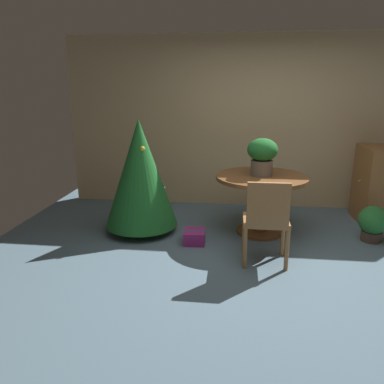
{
  "coord_description": "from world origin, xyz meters",
  "views": [
    {
      "loc": [
        -0.37,
        -3.63,
        1.8
      ],
      "look_at": [
        -0.86,
        0.53,
        0.64
      ],
      "focal_mm": 34.7,
      "sensor_mm": 36.0,
      "label": 1
    }
  ],
  "objects_px": {
    "flower_vase": "(262,154)",
    "potted_plant": "(373,223)",
    "wooden_chair_near": "(266,217)",
    "round_dining_table": "(261,191)",
    "wooden_cabinet": "(380,185)",
    "holiday_tree": "(140,173)",
    "gift_box_purple": "(194,237)"
  },
  "relations": [
    {
      "from": "holiday_tree",
      "to": "wooden_cabinet",
      "type": "height_order",
      "value": "holiday_tree"
    },
    {
      "from": "flower_vase",
      "to": "wooden_cabinet",
      "type": "height_order",
      "value": "flower_vase"
    },
    {
      "from": "gift_box_purple",
      "to": "wooden_cabinet",
      "type": "bearing_deg",
      "value": 23.07
    },
    {
      "from": "holiday_tree",
      "to": "flower_vase",
      "type": "bearing_deg",
      "value": 5.25
    },
    {
      "from": "flower_vase",
      "to": "gift_box_purple",
      "type": "bearing_deg",
      "value": -150.06
    },
    {
      "from": "potted_plant",
      "to": "wooden_chair_near",
      "type": "bearing_deg",
      "value": -149.16
    },
    {
      "from": "flower_vase",
      "to": "holiday_tree",
      "type": "distance_m",
      "value": 1.55
    },
    {
      "from": "round_dining_table",
      "to": "wooden_cabinet",
      "type": "xyz_separation_m",
      "value": [
        1.64,
        0.62,
        -0.03
      ]
    },
    {
      "from": "flower_vase",
      "to": "wooden_chair_near",
      "type": "height_order",
      "value": "flower_vase"
    },
    {
      "from": "round_dining_table",
      "to": "potted_plant",
      "type": "height_order",
      "value": "round_dining_table"
    },
    {
      "from": "holiday_tree",
      "to": "gift_box_purple",
      "type": "xyz_separation_m",
      "value": [
        0.73,
        -0.32,
        -0.7
      ]
    },
    {
      "from": "wooden_chair_near",
      "to": "flower_vase",
      "type": "bearing_deg",
      "value": 90.48
    },
    {
      "from": "gift_box_purple",
      "to": "potted_plant",
      "type": "distance_m",
      "value": 2.18
    },
    {
      "from": "round_dining_table",
      "to": "wooden_cabinet",
      "type": "distance_m",
      "value": 1.76
    },
    {
      "from": "round_dining_table",
      "to": "potted_plant",
      "type": "relative_size",
      "value": 2.6
    },
    {
      "from": "wooden_chair_near",
      "to": "gift_box_purple",
      "type": "height_order",
      "value": "wooden_chair_near"
    },
    {
      "from": "round_dining_table",
      "to": "holiday_tree",
      "type": "relative_size",
      "value": 0.79
    },
    {
      "from": "flower_vase",
      "to": "gift_box_purple",
      "type": "xyz_separation_m",
      "value": [
        -0.79,
        -0.46,
        -0.95
      ]
    },
    {
      "from": "gift_box_purple",
      "to": "round_dining_table",
      "type": "bearing_deg",
      "value": 27.89
    },
    {
      "from": "wooden_chair_near",
      "to": "wooden_cabinet",
      "type": "height_order",
      "value": "wooden_cabinet"
    },
    {
      "from": "round_dining_table",
      "to": "wooden_chair_near",
      "type": "distance_m",
      "value": 0.92
    },
    {
      "from": "flower_vase",
      "to": "wooden_chair_near",
      "type": "xyz_separation_m",
      "value": [
        0.01,
        -0.95,
        -0.49
      ]
    },
    {
      "from": "round_dining_table",
      "to": "holiday_tree",
      "type": "distance_m",
      "value": 1.55
    },
    {
      "from": "potted_plant",
      "to": "round_dining_table",
      "type": "bearing_deg",
      "value": 175.36
    },
    {
      "from": "flower_vase",
      "to": "gift_box_purple",
      "type": "relative_size",
      "value": 1.61
    },
    {
      "from": "round_dining_table",
      "to": "holiday_tree",
      "type": "xyz_separation_m",
      "value": [
        -1.53,
        -0.11,
        0.22
      ]
    },
    {
      "from": "wooden_cabinet",
      "to": "potted_plant",
      "type": "relative_size",
      "value": 2.39
    },
    {
      "from": "flower_vase",
      "to": "potted_plant",
      "type": "relative_size",
      "value": 1.05
    },
    {
      "from": "round_dining_table",
      "to": "flower_vase",
      "type": "bearing_deg",
      "value": 103.69
    },
    {
      "from": "wooden_chair_near",
      "to": "potted_plant",
      "type": "xyz_separation_m",
      "value": [
        1.35,
        0.81,
        -0.29
      ]
    },
    {
      "from": "holiday_tree",
      "to": "potted_plant",
      "type": "xyz_separation_m",
      "value": [
        2.88,
        -0.0,
        -0.54
      ]
    },
    {
      "from": "round_dining_table",
      "to": "potted_plant",
      "type": "distance_m",
      "value": 1.39
    }
  ]
}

